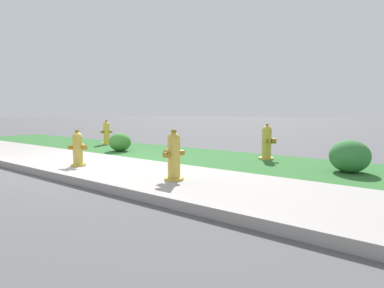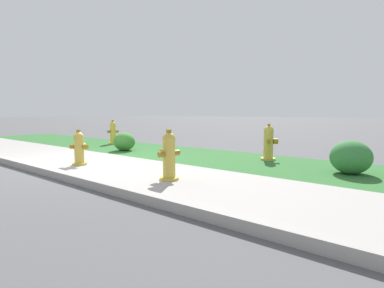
# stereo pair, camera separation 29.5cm
# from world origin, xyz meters

# --- Properties ---
(ground_plane) EXTENTS (120.00, 120.00, 0.00)m
(ground_plane) POSITION_xyz_m (0.00, 0.00, 0.00)
(ground_plane) COLOR #515154
(sidewalk_pavement) EXTENTS (18.00, 2.10, 0.01)m
(sidewalk_pavement) POSITION_xyz_m (0.00, 0.00, 0.01)
(sidewalk_pavement) COLOR #9E9993
(sidewalk_pavement) RESTS_ON ground
(grass_verge) EXTENTS (18.00, 2.42, 0.01)m
(grass_verge) POSITION_xyz_m (0.00, 2.26, 0.00)
(grass_verge) COLOR #2D662D
(grass_verge) RESTS_ON ground
(street_curb) EXTENTS (18.00, 0.16, 0.12)m
(street_curb) POSITION_xyz_m (0.00, -1.13, 0.06)
(street_curb) COLOR #9E9993
(street_curb) RESTS_ON ground
(fire_hydrant_far_end) EXTENTS (0.34, 0.37, 0.79)m
(fire_hydrant_far_end) POSITION_xyz_m (-2.63, 2.59, 0.38)
(fire_hydrant_far_end) COLOR gold
(fire_hydrant_far_end) RESTS_ON ground
(fire_hydrant_mid_block) EXTENTS (0.36, 0.34, 0.71)m
(fire_hydrant_mid_block) POSITION_xyz_m (0.19, -0.28, 0.34)
(fire_hydrant_mid_block) COLOR gold
(fire_hydrant_mid_block) RESTS_ON ground
(fire_hydrant_near_corner) EXTENTS (0.35, 0.38, 0.79)m
(fire_hydrant_near_corner) POSITION_xyz_m (2.48, -0.12, 0.38)
(fire_hydrant_near_corner) COLOR gold
(fire_hydrant_near_corner) RESTS_ON ground
(fire_hydrant_across_street) EXTENTS (0.37, 0.38, 0.80)m
(fire_hydrant_across_street) POSITION_xyz_m (2.83, 2.69, 0.39)
(fire_hydrant_across_street) COLOR gold
(fire_hydrant_across_street) RESTS_ON ground
(shrub_bush_mid_verge) EXTENTS (0.58, 0.58, 0.50)m
(shrub_bush_mid_verge) POSITION_xyz_m (-0.94, 1.72, 0.25)
(shrub_bush_mid_verge) COLOR #3D7F33
(shrub_bush_mid_verge) RESTS_ON ground
(shrub_bush_near_lamp) EXTENTS (0.67, 0.67, 0.57)m
(shrub_bush_near_lamp) POSITION_xyz_m (4.56, 2.20, 0.29)
(shrub_bush_near_lamp) COLOR #337538
(shrub_bush_near_lamp) RESTS_ON ground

